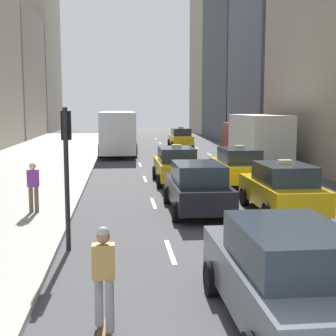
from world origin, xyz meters
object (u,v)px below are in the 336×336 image
(city_bus, at_px, (118,130))
(box_truck, at_px, (254,138))
(taxi_third, at_px, (238,166))
(sedan_black_near, at_px, (197,187))
(skateboarder, at_px, (104,275))
(pedestrian_far_walking, at_px, (33,185))
(taxi_fourth, at_px, (176,165))
(sedan_silver_behind, at_px, (285,276))
(taxi_second, at_px, (181,138))
(taxi_lead, at_px, (282,188))
(traffic_light_pole, at_px, (66,155))

(city_bus, height_order, box_truck, city_bus)
(taxi_third, xyz_separation_m, sedan_black_near, (-2.80, -5.39, -0.00))
(skateboarder, xyz_separation_m, pedestrian_far_walking, (-2.58, 8.32, 0.10))
(skateboarder, bearing_deg, sedan_black_near, 71.12)
(taxi_fourth, xyz_separation_m, sedan_silver_behind, (-0.00, -14.82, 0.02))
(taxi_second, relative_size, skateboarder, 2.52)
(taxi_lead, height_order, taxi_third, same)
(taxi_third, bearing_deg, taxi_lead, -90.00)
(box_truck, bearing_deg, taxi_second, 101.51)
(box_truck, bearing_deg, sedan_black_near, -114.38)
(sedan_silver_behind, height_order, city_bus, city_bus)
(city_bus, bearing_deg, taxi_third, -70.62)
(taxi_fourth, distance_m, sedan_black_near, 6.15)
(sedan_black_near, xyz_separation_m, skateboarder, (-2.90, -8.48, 0.09))
(skateboarder, distance_m, traffic_light_pole, 4.92)
(taxi_third, relative_size, traffic_light_pole, 1.22)
(taxi_fourth, bearing_deg, taxi_lead, -67.43)
(taxi_lead, xyz_separation_m, taxi_fourth, (-2.80, 6.74, 0.00))
(taxi_second, distance_m, traffic_light_pole, 30.80)
(taxi_fourth, height_order, box_truck, box_truck)
(box_truck, xyz_separation_m, pedestrian_far_walking, (-11.08, -12.51, -0.64))
(taxi_second, xyz_separation_m, box_truck, (2.80, -13.75, 0.83))
(taxi_fourth, distance_m, pedestrian_far_walking, 8.35)
(sedan_silver_behind, xyz_separation_m, pedestrian_far_walking, (-5.48, 8.51, 0.16))
(taxi_third, height_order, sedan_silver_behind, taxi_third)
(city_bus, distance_m, skateboarder, 29.83)
(taxi_third, distance_m, skateboarder, 14.99)
(taxi_fourth, bearing_deg, pedestrian_far_walking, -131.00)
(taxi_lead, bearing_deg, traffic_light_pole, -153.85)
(taxi_fourth, bearing_deg, taxi_third, -15.24)
(taxi_lead, bearing_deg, sedan_silver_behind, -109.11)
(taxi_lead, relative_size, taxi_fourth, 1.00)
(sedan_black_near, distance_m, traffic_light_pole, 5.76)
(taxi_second, height_order, sedan_silver_behind, taxi_second)
(taxi_lead, xyz_separation_m, box_truck, (2.80, 12.94, 0.83))
(sedan_silver_behind, xyz_separation_m, box_truck, (5.60, 21.02, 0.81))
(taxi_lead, height_order, taxi_fourth, same)
(city_bus, xyz_separation_m, skateboarder, (-0.09, -29.82, -0.82))
(taxi_lead, relative_size, city_bus, 0.38)
(sedan_black_near, relative_size, box_truck, 0.55)
(taxi_second, distance_m, sedan_black_near, 26.26)
(taxi_second, bearing_deg, traffic_light_pole, -102.68)
(taxi_third, xyz_separation_m, pedestrian_far_walking, (-8.28, -5.54, 0.19))
(taxi_second, xyz_separation_m, taxi_fourth, (-2.80, -19.96, 0.00))
(taxi_second, bearing_deg, city_bus, -139.65)
(taxi_lead, height_order, city_bus, city_bus)
(taxi_third, height_order, skateboarder, taxi_third)
(sedan_silver_behind, xyz_separation_m, city_bus, (-2.81, 30.01, 0.88))
(traffic_light_pole, bearing_deg, taxi_fourth, 68.54)
(taxi_second, bearing_deg, sedan_black_near, -96.12)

